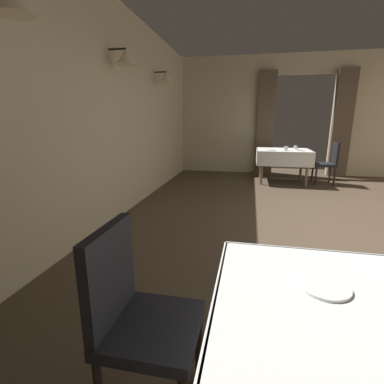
# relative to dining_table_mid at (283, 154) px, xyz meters

# --- Properties ---
(ground) EXTENTS (10.08, 10.08, 0.00)m
(ground) POSITION_rel_dining_table_mid_xyz_m (0.53, -3.03, -0.64)
(ground) COLOR #4C3D2D
(wall_left) EXTENTS (0.49, 8.40, 3.00)m
(wall_left) POSITION_rel_dining_table_mid_xyz_m (-2.66, -3.03, 0.87)
(wall_left) COLOR beige
(wall_left) RESTS_ON ground
(wall_back) EXTENTS (6.40, 0.27, 3.00)m
(wall_back) POSITION_rel_dining_table_mid_xyz_m (0.53, 1.15, 0.88)
(wall_back) COLOR beige
(wall_back) RESTS_ON ground
(dining_table_mid) EXTENTS (1.18, 0.98, 0.75)m
(dining_table_mid) POSITION_rel_dining_table_mid_xyz_m (0.00, 0.00, 0.00)
(dining_table_mid) COLOR #7A604C
(dining_table_mid) RESTS_ON ground
(chair_near_left) EXTENTS (0.44, 0.44, 0.93)m
(chair_near_left) POSITION_rel_dining_table_mid_xyz_m (-1.24, -5.63, -0.13)
(chair_near_left) COLOR black
(chair_near_left) RESTS_ON ground
(chair_mid_right) EXTENTS (0.45, 0.44, 0.93)m
(chair_mid_right) POSITION_rel_dining_table_mid_xyz_m (0.98, -0.01, -0.13)
(chair_mid_right) COLOR black
(chair_mid_right) RESTS_ON ground
(plate_near_b) EXTENTS (0.20, 0.20, 0.01)m
(plate_near_b) POSITION_rel_dining_table_mid_xyz_m (-0.43, -5.63, 0.11)
(plate_near_b) COLOR white
(plate_near_b) RESTS_ON dining_table_near
(glass_mid_a) EXTENTS (0.08, 0.08, 0.09)m
(glass_mid_a) POSITION_rel_dining_table_mid_xyz_m (0.26, 0.09, 0.15)
(glass_mid_a) COLOR silver
(glass_mid_a) RESTS_ON dining_table_mid
(glass_mid_b) EXTENTS (0.08, 0.08, 0.10)m
(glass_mid_b) POSITION_rel_dining_table_mid_xyz_m (0.02, -0.25, 0.16)
(glass_mid_b) COLOR silver
(glass_mid_b) RESTS_ON dining_table_mid
(plate_mid_c) EXTENTS (0.19, 0.19, 0.01)m
(plate_mid_c) POSITION_rel_dining_table_mid_xyz_m (0.32, -0.19, 0.11)
(plate_mid_c) COLOR white
(plate_mid_c) RESTS_ON dining_table_mid
(plate_mid_d) EXTENTS (0.19, 0.19, 0.01)m
(plate_mid_d) POSITION_rel_dining_table_mid_xyz_m (-0.29, -0.29, 0.11)
(plate_mid_d) COLOR white
(plate_mid_d) RESTS_ON dining_table_mid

